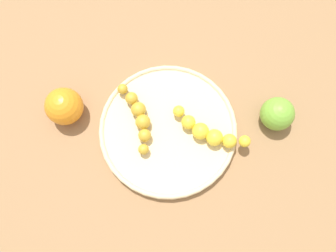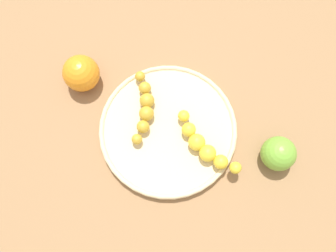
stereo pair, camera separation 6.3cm
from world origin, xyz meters
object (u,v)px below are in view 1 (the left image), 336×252
Objects in this scene: orange_fruit at (64,106)px; apple_green at (277,114)px; banana_spotted at (138,116)px; banana_yellow at (209,132)px; fruit_bowl at (168,129)px.

apple_green is (-0.27, -0.33, -0.00)m from orange_fruit.
apple_green is at bearing -18.77° from banana_spotted.
banana_spotted is 2.19× the size of apple_green.
orange_fruit is 0.43m from apple_green.
banana_spotted is 0.14m from banana_yellow.
banana_yellow is (-0.11, -0.09, 0.00)m from banana_spotted.
banana_yellow is 0.14m from apple_green.
banana_spotted is at bearing -77.49° from banana_yellow.
banana_yellow is 1.98× the size of orange_fruit.
orange_fruit is at bearing -74.63° from banana_yellow.
fruit_bowl is at bearing 59.54° from apple_green.
apple_green is at bearing -120.46° from fruit_bowl.
banana_yellow is at bearing -33.12° from banana_spotted.
fruit_bowl is at bearing -39.44° from banana_spotted.
banana_spotted is at bearing -134.98° from orange_fruit.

